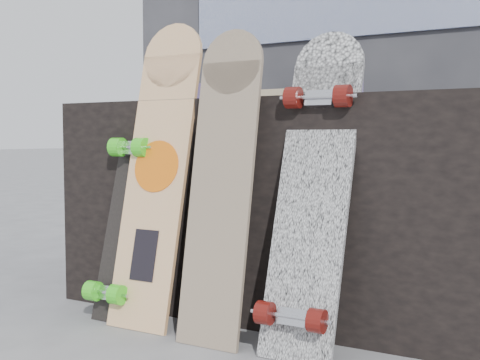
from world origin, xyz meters
The scene contains 10 objects.
ground centered at (0.00, 0.00, 0.00)m, with size 60.00×60.00×0.00m, color slate.
vendor_table centered at (0.00, 0.50, 0.40)m, with size 1.60×0.60×0.80m, color black.
booth centered at (0.00, 1.35, 1.10)m, with size 2.40×0.22×2.20m.
merch_box_purple centered at (-0.51, 0.64, 0.85)m, with size 0.18×0.12×0.10m, color #443E80.
merch_box_small centered at (0.27, 0.46, 0.86)m, with size 0.14×0.14×0.12m, color #443E80.
merch_box_flat centered at (-0.06, 0.67, 0.83)m, with size 0.22×0.10×0.06m, color #D1B78C.
longboard_geisha centered at (-0.29, 0.15, 0.57)m, with size 0.25×0.28×1.09m.
longboard_celtic centered at (0.01, 0.09, 0.54)m, with size 0.22×0.21×1.02m.
longboard_cascadia centered at (0.31, 0.14, 0.52)m, with size 0.23×0.38×1.01m.
skateboard_dark centered at (-0.42, 0.13, 0.41)m, with size 0.18×0.30×0.80m.
Camera 1 is at (0.99, -1.60, 0.66)m, focal length 45.00 mm.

